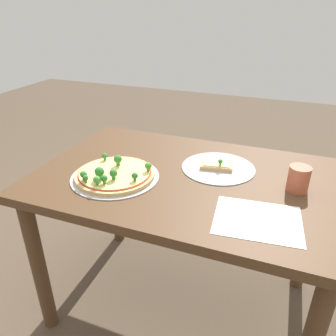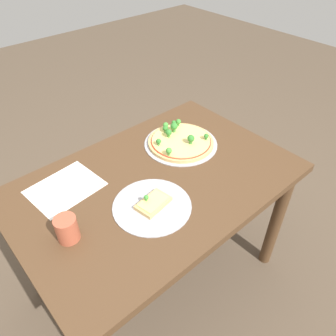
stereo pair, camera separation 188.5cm
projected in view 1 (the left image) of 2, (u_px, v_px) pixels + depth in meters
The scene contains 6 objects.
ground_plane at pixel (182, 302), 1.58m from camera, with size 8.00×8.00×0.00m, color brown.
dining_table at pixel (184, 197), 1.31m from camera, with size 1.15×0.76×0.70m.
pizza_tray_whole at pixel (115, 174), 1.24m from camera, with size 0.34×0.34×0.07m.
pizza_tray_slice at pixel (218, 167), 1.32m from camera, with size 0.30×0.30×0.05m.
drinking_cup at pixel (299, 179), 1.14m from camera, with size 0.07×0.07×0.09m, color #AD5138.
paper_menu at pixel (258, 220), 1.01m from camera, with size 0.26×0.21×0.00m, color white.
Camera 1 is at (-0.34, 1.07, 1.30)m, focal length 35.00 mm.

